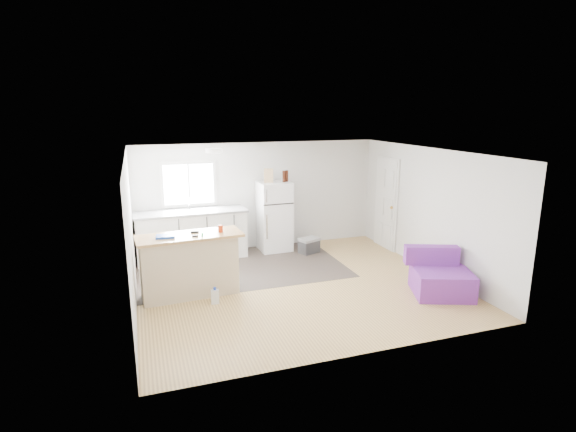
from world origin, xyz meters
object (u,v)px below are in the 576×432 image
at_px(cooler, 309,245).
at_px(cardboard_box, 269,176).
at_px(blue_tray, 165,236).
at_px(purple_seat, 440,278).
at_px(peninsula, 189,265).
at_px(kitchen_cabinets, 192,234).
at_px(refrigerator, 274,216).
at_px(bottle_right, 287,176).
at_px(red_cup, 221,229).
at_px(bottle_left, 284,176).
at_px(mop, 197,285).
at_px(cleaner_jug, 215,296).

relative_size(cooler, cardboard_box, 1.73).
bearing_deg(blue_tray, purple_seat, -15.97).
xyz_separation_m(peninsula, cooler, (2.77, 1.50, -0.37)).
bearing_deg(blue_tray, cooler, 26.17).
distance_m(kitchen_cabinets, refrigerator, 1.86).
bearing_deg(bottle_right, cooler, -50.33).
relative_size(cardboard_box, bottle_right, 1.20).
relative_size(refrigerator, blue_tray, 5.17).
xyz_separation_m(red_cup, cardboard_box, (1.43, 1.96, 0.57)).
xyz_separation_m(refrigerator, cardboard_box, (-0.13, -0.02, 0.93)).
distance_m(kitchen_cabinets, red_cup, 2.07).
xyz_separation_m(purple_seat, bottle_left, (-1.77, 3.22, 1.40)).
xyz_separation_m(kitchen_cabinets, peninsula, (-0.28, -1.96, 0.01)).
bearing_deg(red_cup, bottle_left, 47.25).
height_order(peninsula, mop, mop).
xyz_separation_m(cardboard_box, bottle_right, (0.41, -0.01, -0.02)).
relative_size(cooler, purple_seat, 0.44).
relative_size(kitchen_cabinets, bottle_right, 9.35).
relative_size(kitchen_cabinets, bottle_left, 9.35).
distance_m(cleaner_jug, blue_tray, 1.28).
height_order(refrigerator, cardboard_box, cardboard_box).
relative_size(kitchen_cabinets, purple_seat, 1.97).
height_order(red_cup, bottle_right, bottle_right).
bearing_deg(bottle_right, kitchen_cabinets, 179.84).
bearing_deg(bottle_right, purple_seat, -62.60).
height_order(blue_tray, bottle_left, bottle_left).
distance_m(blue_tray, bottle_right, 3.45).
bearing_deg(cleaner_jug, bottle_left, 56.86).
height_order(kitchen_cabinets, blue_tray, kitchen_cabinets).
height_order(refrigerator, bottle_left, bottle_left).
bearing_deg(blue_tray, bottle_right, 35.79).
relative_size(peninsula, purple_seat, 1.50).
distance_m(kitchen_cabinets, blue_tray, 2.17).
bearing_deg(cardboard_box, blue_tray, -139.59).
bearing_deg(peninsula, cleaner_jug, -60.29).
distance_m(purple_seat, red_cup, 3.87).
xyz_separation_m(refrigerator, blue_tray, (-2.48, -2.01, 0.31)).
distance_m(peninsula, red_cup, 0.81).
distance_m(red_cup, cardboard_box, 2.50).
bearing_deg(kitchen_cabinets, bottle_left, -2.31).
height_order(peninsula, bottle_right, bottle_right).
xyz_separation_m(kitchen_cabinets, bottle_left, (2.04, -0.05, 1.15)).
bearing_deg(bottle_right, cleaner_jug, -130.11).
height_order(cleaner_jug, bottle_left, bottle_left).
relative_size(purple_seat, bottle_left, 4.75).
bearing_deg(red_cup, refrigerator, 51.70).
distance_m(cooler, purple_seat, 3.11).
xyz_separation_m(peninsula, cleaner_jug, (0.34, -0.50, -0.42)).
bearing_deg(blue_tray, mop, -16.87).
distance_m(blue_tray, cardboard_box, 3.14).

